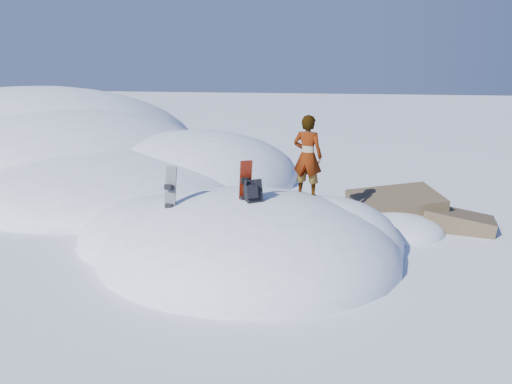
% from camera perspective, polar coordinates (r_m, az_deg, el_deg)
% --- Properties ---
extents(ground, '(120.00, 120.00, 0.00)m').
position_cam_1_polar(ground, '(11.67, -0.93, -7.31)').
color(ground, white).
rests_on(ground, ground).
extents(snow_mound, '(8.00, 6.00, 3.00)m').
position_cam_1_polar(snow_mound, '(11.92, -1.53, -6.83)').
color(snow_mound, white).
rests_on(snow_mound, ground).
extents(snow_ridge, '(21.50, 18.50, 6.40)m').
position_cam_1_polar(snow_ridge, '(24.37, -21.14, 3.39)').
color(snow_ridge, white).
rests_on(snow_ridge, ground).
extents(rock_outcrop, '(4.68, 4.41, 1.68)m').
position_cam_1_polar(rock_outcrop, '(14.41, 16.12, -3.50)').
color(rock_outcrop, brown).
rests_on(rock_outcrop, ground).
extents(snowboard_red, '(0.35, 0.33, 1.42)m').
position_cam_1_polar(snowboard_red, '(10.79, -1.28, 0.08)').
color(snowboard_red, '#B82309').
rests_on(snowboard_red, snow_mound).
extents(snowboard_dark, '(0.33, 0.32, 1.44)m').
position_cam_1_polar(snowboard_dark, '(11.07, -9.82, -0.76)').
color(snowboard_dark, black).
rests_on(snowboard_dark, snow_mound).
extents(backpack, '(0.49, 0.54, 0.58)m').
position_cam_1_polar(backpack, '(10.67, -0.37, 0.11)').
color(backpack, black).
rests_on(backpack, snow_mound).
extents(gear_pile, '(0.79, 0.62, 0.20)m').
position_cam_1_polar(gear_pile, '(10.93, -14.03, -8.78)').
color(gear_pile, black).
rests_on(gear_pile, ground).
extents(person, '(0.81, 0.64, 1.96)m').
position_cam_1_polar(person, '(11.89, 5.91, 4.10)').
color(person, slate).
rests_on(person, snow_mound).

